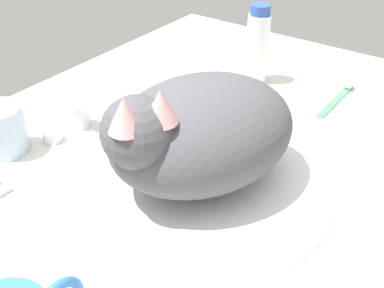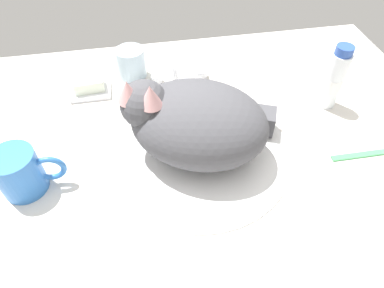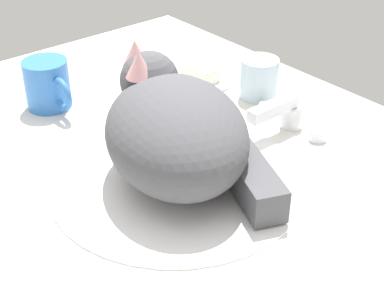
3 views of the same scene
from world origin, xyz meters
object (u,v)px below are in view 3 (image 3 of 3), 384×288
Objects in this scene: rinse_cup at (259,78)px; soap_bar at (200,73)px; faucet at (286,115)px; coffee_mug at (48,85)px; cat at (176,130)px.

rinse_cup is 11.27cm from soap_bar.
faucet is at bearing 0.28° from soap_bar.
faucet is at bearing 38.81° from coffee_mug.
rinse_cup is at bearing 56.17° from coffee_mug.
rinse_cup is at bearing 27.37° from soap_bar.
coffee_mug is at bearing -141.19° from faucet.
soap_bar is (10.24, 25.00, -1.64)cm from coffee_mug.
soap_bar is (-9.97, -5.16, -1.01)cm from rinse_cup.
faucet is 2.10× the size of soap_bar.
coffee_mug is 36.31cm from rinse_cup.
cat reaches higher than coffee_mug.
coffee_mug is 27.07cm from soap_bar.
cat is at bearing 6.35° from coffee_mug.
faucet is 0.43× the size of cat.
soap_bar is at bearing 133.27° from cat.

